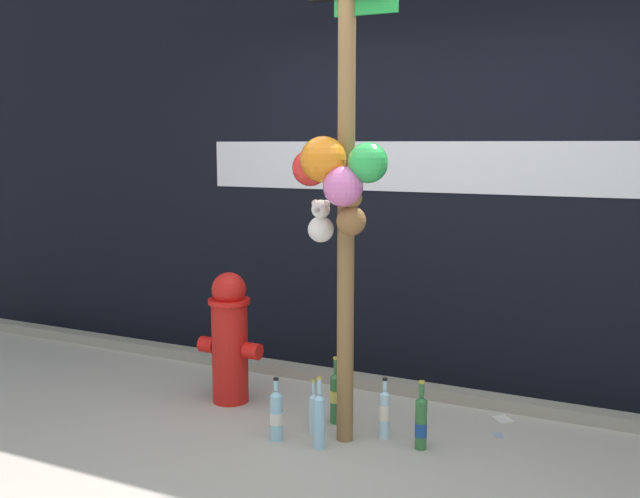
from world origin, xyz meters
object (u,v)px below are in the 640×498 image
(bottle_2, at_px, (385,413))
(bottle_5, at_px, (421,423))
(bottle_0, at_px, (336,396))
(bottle_4, at_px, (319,420))
(fire_hydrant, at_px, (230,337))
(bottle_3, at_px, (276,415))
(memorial_post, at_px, (340,153))
(bottle_1, at_px, (314,411))

(bottle_2, xyz_separation_m, bottle_5, (0.23, -0.05, -0.00))
(bottle_0, relative_size, bottle_4, 1.00)
(fire_hydrant, distance_m, bottle_3, 0.76)
(fire_hydrant, xyz_separation_m, bottle_0, (0.77, -0.03, -0.27))
(bottle_2, relative_size, bottle_3, 0.97)
(bottle_2, bearing_deg, bottle_4, -134.16)
(memorial_post, relative_size, bottle_5, 7.16)
(memorial_post, xyz_separation_m, bottle_3, (-0.34, -0.11, -1.47))
(bottle_0, relative_size, bottle_2, 1.15)
(bottle_5, bearing_deg, bottle_0, 166.93)
(bottle_3, distance_m, bottle_4, 0.27)
(fire_hydrant, xyz_separation_m, bottle_1, (0.71, -0.22, -0.31))
(bottle_2, bearing_deg, memorial_post, -138.97)
(memorial_post, distance_m, bottle_5, 1.54)
(bottle_4, relative_size, bottle_5, 1.05)
(memorial_post, height_order, bottle_3, memorial_post)
(bottle_4, bearing_deg, bottle_3, -178.85)
(bottle_0, xyz_separation_m, bottle_5, (0.58, -0.13, -0.02))
(fire_hydrant, height_order, bottle_1, fire_hydrant)
(bottle_3, bearing_deg, bottle_5, 17.18)
(fire_hydrant, bearing_deg, bottle_5, -7.11)
(bottle_0, distance_m, bottle_1, 0.20)
(fire_hydrant, height_order, bottle_5, fire_hydrant)
(bottle_2, distance_m, bottle_3, 0.62)
(bottle_0, bearing_deg, bottle_3, -118.11)
(memorial_post, xyz_separation_m, bottle_4, (-0.07, -0.11, -1.45))
(bottle_4, bearing_deg, bottle_1, 124.10)
(fire_hydrant, xyz_separation_m, bottle_4, (0.84, -0.40, -0.27))
(memorial_post, relative_size, fire_hydrant, 3.25)
(bottle_0, bearing_deg, fire_hydrant, 177.45)
(bottle_0, height_order, bottle_2, bottle_0)
(bottle_1, height_order, bottle_4, bottle_4)
(bottle_0, distance_m, bottle_4, 0.37)
(fire_hydrant, relative_size, bottle_0, 2.09)
(bottle_1, xyz_separation_m, bottle_4, (0.13, -0.19, 0.04))
(fire_hydrant, bearing_deg, bottle_4, -25.62)
(memorial_post, relative_size, bottle_4, 6.84)
(fire_hydrant, height_order, bottle_0, fire_hydrant)
(bottle_1, relative_size, bottle_2, 0.89)
(memorial_post, distance_m, bottle_2, 1.49)
(bottle_0, height_order, bottle_5, bottle_0)
(bottle_2, height_order, bottle_3, bottle_3)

